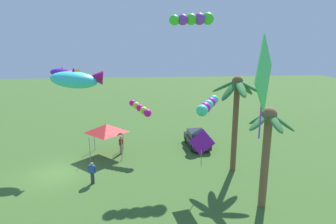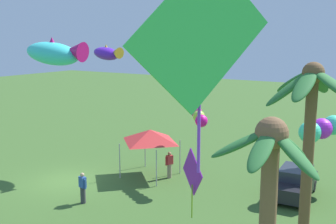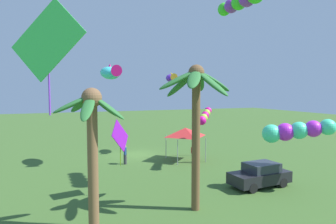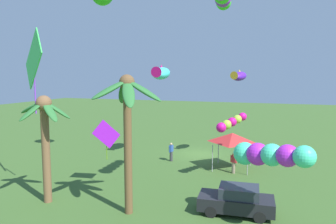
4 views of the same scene
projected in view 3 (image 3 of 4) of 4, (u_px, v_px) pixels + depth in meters
ground_plane at (136, 155)px, 28.05m from camera, size 120.00×120.00×0.00m
palm_tree_0 at (196, 100)px, 14.77m from camera, size 3.93×3.61×7.35m
palm_tree_1 at (92, 130)px, 12.83m from camera, size 3.06×3.01×6.19m
parked_car_0 at (260, 175)px, 18.76m from camera, size 4.01×1.96×1.51m
spectator_0 at (194, 153)px, 24.92m from camera, size 0.50×0.37×1.59m
spectator_1 at (125, 154)px, 24.47m from camera, size 0.31×0.54×1.59m
festival_tent at (185, 132)px, 25.78m from camera, size 2.86×2.86×2.85m
kite_diamond_0 at (120, 136)px, 16.77m from camera, size 1.28×1.47×2.66m
kite_diamond_1 at (48, 42)px, 13.10m from camera, size 3.11×2.15×5.19m
kite_tube_2 at (241, 2)px, 18.30m from camera, size 1.25×3.78×1.10m
kite_fish_3 at (111, 72)px, 23.90m from camera, size 1.71×3.31×1.41m
kite_tube_4 at (295, 131)px, 17.93m from camera, size 3.63×2.83×1.54m
kite_tube_5 at (205, 116)px, 22.98m from camera, size 1.89×1.91×1.26m
kite_fish_6 at (172, 78)px, 28.34m from camera, size 1.52×2.56×1.06m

